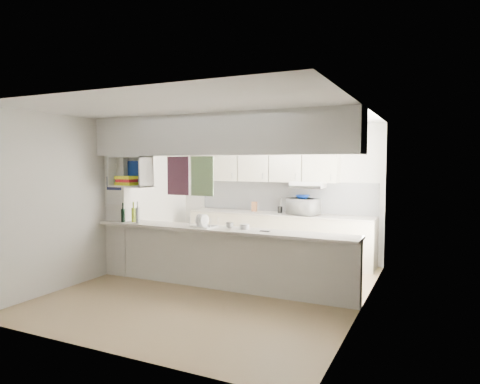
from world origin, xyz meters
The scene contains 16 objects.
floor centered at (0.00, 0.00, 0.00)m, with size 4.80×4.80×0.00m, color tan.
ceiling centered at (0.00, 0.00, 2.60)m, with size 4.80×4.80×0.00m, color white.
wall_back centered at (0.00, 2.40, 1.30)m, with size 4.20×4.20×0.00m, color silver.
wall_left centered at (-2.10, 0.00, 1.30)m, with size 4.80×4.80×0.00m, color silver.
wall_right centered at (2.10, 0.00, 1.30)m, with size 4.80×4.80×0.00m, color silver.
servery_partition centered at (-0.17, 0.00, 1.66)m, with size 4.20×0.50×2.60m.
cubby_shelf centered at (-1.57, -0.06, 1.71)m, with size 0.65×0.35×0.50m.
kitchen_run centered at (0.16, 2.14, 0.83)m, with size 3.60×0.63×2.24m.
microwave centered at (0.69, 2.08, 1.07)m, with size 0.55×0.37×0.30m, color white.
bowl centered at (0.67, 2.09, 1.26)m, with size 0.26×0.26×0.06m, color navy.
dish_rack centered at (-0.26, 0.01, 1.00)m, with size 0.41×0.34×0.20m.
cup centered at (0.22, -0.06, 0.98)m, with size 0.12×0.12×0.09m, color white.
wine_bottles centered at (-1.54, -0.09, 1.05)m, with size 0.37×0.15×0.35m.
plastic_tubs centered at (0.43, 0.06, 0.95)m, with size 0.49×0.18×0.07m.
utensil_jar centered at (0.20, 2.15, 0.98)m, with size 0.09×0.09×0.13m, color black.
knife_block centered at (-0.35, 2.18, 1.02)m, with size 0.10×0.08×0.20m, color brown.
Camera 1 is at (2.99, -5.58, 1.90)m, focal length 32.00 mm.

